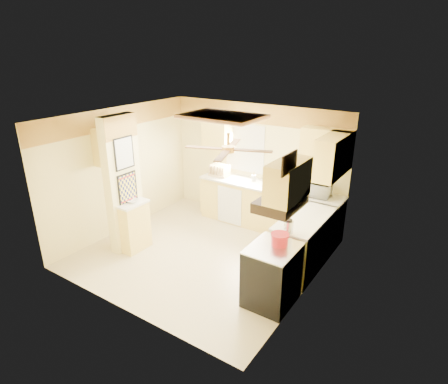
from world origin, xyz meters
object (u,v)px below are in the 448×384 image
Objects in this scene: microwave at (317,189)px; bowl at (132,201)px; stove at (272,275)px; kettle at (289,226)px; dutch_oven at (280,239)px.

microwave is 2.37× the size of bowl.
stove is at bearing -0.35° from bowl.
kettle reaches higher than stove.
kettle is (0.00, 0.49, 0.58)m from stove.
stove is 4.32× the size of bowl.
bowl is 0.95× the size of kettle.
microwave is at bearing 94.50° from stove.
dutch_oven is (0.20, -2.02, -0.08)m from microwave.
microwave reaches higher than bowl.
kettle reaches higher than dutch_oven.
kettle is (-0.03, 0.37, 0.04)m from dutch_oven.
kettle is at bearing 89.46° from stove.
bowl is 2.87m from dutch_oven.
microwave reaches higher than kettle.
microwave is 1.92× the size of dutch_oven.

